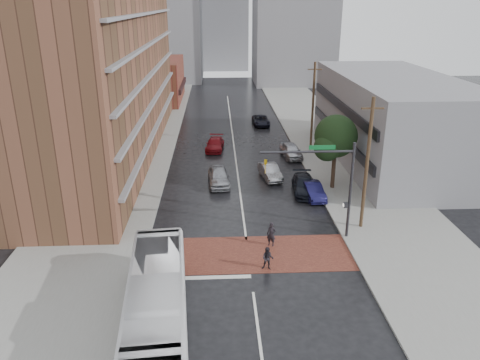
{
  "coord_description": "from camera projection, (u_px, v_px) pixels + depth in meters",
  "views": [
    {
      "loc": [
        -1.95,
        -27.39,
        16.08
      ],
      "look_at": [
        -0.31,
        5.5,
        3.5
      ],
      "focal_mm": 35.0,
      "sensor_mm": 36.0,
      "label": 1
    }
  ],
  "objects": [
    {
      "name": "utility_pole_near",
      "position": [
        367.0,
        164.0,
        33.7
      ],
      "size": [
        1.6,
        0.26,
        10.0
      ],
      "color": "#473321",
      "rests_on": "ground"
    },
    {
      "name": "transit_bus",
      "position": [
        157.0,
        306.0,
        23.57
      ],
      "size": [
        3.88,
        12.55,
        3.44
      ],
      "primitive_type": "imported",
      "rotation": [
        0.0,
        0.0,
        0.08
      ],
      "color": "white",
      "rests_on": "ground"
    },
    {
      "name": "distant_tower_center",
      "position": [
        223.0,
        19.0,
        115.74
      ],
      "size": [
        12.0,
        10.0,
        24.0
      ],
      "primitive_type": "cube",
      "color": "gray",
      "rests_on": "ground"
    },
    {
      "name": "building_east",
      "position": [
        392.0,
        119.0,
        49.21
      ],
      "size": [
        11.0,
        26.0,
        9.0
      ],
      "primitive_type": "cube",
      "color": "gray",
      "rests_on": "ground"
    },
    {
      "name": "car_parked_near",
      "position": [
        313.0,
        191.0,
        40.77
      ],
      "size": [
        1.79,
        4.19,
        1.35
      ],
      "primitive_type": "imported",
      "rotation": [
        0.0,
        0.0,
        0.09
      ],
      "color": "#13123F",
      "rests_on": "ground"
    },
    {
      "name": "sidewalk_east",
      "position": [
        331.0,
        147.0,
        55.22
      ],
      "size": [
        9.0,
        90.0,
        0.15
      ],
      "primitive_type": "cube",
      "color": "gray",
      "rests_on": "ground"
    },
    {
      "name": "car_travel_a",
      "position": [
        219.0,
        177.0,
        43.62
      ],
      "size": [
        2.18,
        4.85,
        1.62
      ],
      "primitive_type": "imported",
      "rotation": [
        0.0,
        0.0,
        0.06
      ],
      "color": "#9EA0A5",
      "rests_on": "ground"
    },
    {
      "name": "distant_tower_west",
      "position": [
        157.0,
        2.0,
        97.8
      ],
      "size": [
        18.0,
        16.0,
        32.0
      ],
      "primitive_type": "cube",
      "color": "gray",
      "rests_on": "ground"
    },
    {
      "name": "pedestrian_b",
      "position": [
        268.0,
        259.0,
        29.76
      ],
      "size": [
        0.87,
        0.74,
        1.56
      ],
      "primitive_type": "imported",
      "rotation": [
        0.0,
        0.0,
        -0.22
      ],
      "color": "black",
      "rests_on": "ground"
    },
    {
      "name": "storefront_west",
      "position": [
        158.0,
        80.0,
        79.96
      ],
      "size": [
        8.0,
        16.0,
        7.0
      ],
      "primitive_type": "cube",
      "color": "maroon",
      "rests_on": "ground"
    },
    {
      "name": "car_travel_b",
      "position": [
        270.0,
        172.0,
        45.22
      ],
      "size": [
        2.18,
        4.41,
        1.39
      ],
      "primitive_type": "imported",
      "rotation": [
        0.0,
        0.0,
        0.17
      ],
      "color": "#9D9EA4",
      "rests_on": "ground"
    },
    {
      "name": "car_parked_mid",
      "position": [
        304.0,
        185.0,
        41.84
      ],
      "size": [
        2.34,
        5.06,
        1.43
      ],
      "primitive_type": "imported",
      "rotation": [
        0.0,
        0.0,
        -0.07
      ],
      "color": "black",
      "rests_on": "ground"
    },
    {
      "name": "sidewalk_west",
      "position": [
        135.0,
        149.0,
        54.15
      ],
      "size": [
        9.0,
        90.0,
        0.15
      ],
      "primitive_type": "cube",
      "color": "gray",
      "rests_on": "ground"
    },
    {
      "name": "signal_mast",
      "position": [
        331.0,
        177.0,
        32.3
      ],
      "size": [
        6.5,
        0.3,
        7.2
      ],
      "color": "#2D2D33",
      "rests_on": "ground"
    },
    {
      "name": "utility_pole_far",
      "position": [
        313.0,
        106.0,
        52.36
      ],
      "size": [
        1.6,
        0.26,
        10.0
      ],
      "color": "#473321",
      "rests_on": "ground"
    },
    {
      "name": "crosswalk",
      "position": [
        248.0,
        254.0,
        31.85
      ],
      "size": [
        14.0,
        5.0,
        0.02
      ],
      "primitive_type": "cube",
      "color": "brown",
      "rests_on": "ground"
    },
    {
      "name": "ground",
      "position": [
        249.0,
        258.0,
        31.39
      ],
      "size": [
        160.0,
        160.0,
        0.0
      ],
      "primitive_type": "plane",
      "color": "black",
      "rests_on": "ground"
    },
    {
      "name": "suv_travel",
      "position": [
        261.0,
        120.0,
        64.97
      ],
      "size": [
        2.33,
        4.8,
        1.32
      ],
      "primitive_type": "imported",
      "rotation": [
        0.0,
        0.0,
        0.03
      ],
      "color": "black",
      "rests_on": "ground"
    },
    {
      "name": "car_parked_far",
      "position": [
        291.0,
        151.0,
        51.38
      ],
      "size": [
        2.37,
        4.71,
        1.54
      ],
      "primitive_type": "imported",
      "rotation": [
        0.0,
        0.0,
        0.13
      ],
      "color": "#A6A8AE",
      "rests_on": "ground"
    },
    {
      "name": "apartment_block",
      "position": [
        98.0,
        23.0,
        48.13
      ],
      "size": [
        10.0,
        44.0,
        28.0
      ],
      "primitive_type": "cube",
      "color": "brown",
      "rests_on": "ground"
    },
    {
      "name": "pedestrian_a",
      "position": [
        271.0,
        234.0,
        32.64
      ],
      "size": [
        0.76,
        0.65,
        1.77
      ],
      "primitive_type": "imported",
      "rotation": [
        0.0,
        0.0,
        -0.43
      ],
      "color": "black",
      "rests_on": "ground"
    },
    {
      "name": "street_tree",
      "position": [
        336.0,
        139.0,
        41.32
      ],
      "size": [
        4.2,
        4.1,
        6.9
      ],
      "color": "#332319",
      "rests_on": "ground"
    },
    {
      "name": "car_travel_c",
      "position": [
        215.0,
        144.0,
        54.04
      ],
      "size": [
        2.36,
        4.83,
        1.35
      ],
      "primitive_type": "imported",
      "rotation": [
        0.0,
        0.0,
        -0.1
      ],
      "color": "maroon",
      "rests_on": "ground"
    }
  ]
}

